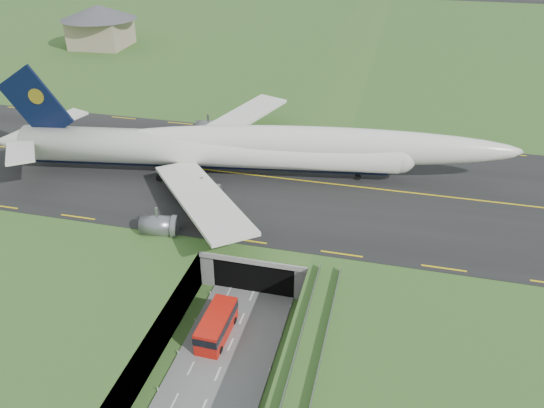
# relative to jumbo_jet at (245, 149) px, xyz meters

# --- Properties ---
(ground) EXTENTS (900.00, 900.00, 0.00)m
(ground) POSITION_rel_jumbo_jet_xyz_m (8.27, -32.64, -11.44)
(ground) COLOR #2D5622
(ground) RESTS_ON ground
(airfield_deck) EXTENTS (800.00, 800.00, 6.00)m
(airfield_deck) POSITION_rel_jumbo_jet_xyz_m (8.27, -32.64, -8.44)
(airfield_deck) COLOR gray
(airfield_deck) RESTS_ON ground
(trench_road) EXTENTS (12.00, 75.00, 0.20)m
(trench_road) POSITION_rel_jumbo_jet_xyz_m (8.27, -40.14, -11.34)
(trench_road) COLOR slate
(trench_road) RESTS_ON ground
(taxiway) EXTENTS (800.00, 44.00, 0.18)m
(taxiway) POSITION_rel_jumbo_jet_xyz_m (8.27, 0.36, -5.35)
(taxiway) COLOR black
(taxiway) RESTS_ON airfield_deck
(tunnel_portal) EXTENTS (17.00, 22.30, 6.00)m
(tunnel_portal) POSITION_rel_jumbo_jet_xyz_m (8.27, -15.93, -8.10)
(tunnel_portal) COLOR gray
(tunnel_portal) RESTS_ON ground
(jumbo_jet) EXTENTS (94.70, 60.37, 20.21)m
(jumbo_jet) POSITION_rel_jumbo_jet_xyz_m (0.00, 0.00, 0.00)
(jumbo_jet) COLOR white
(jumbo_jet) RESTS_ON ground
(shuttle_tram) EXTENTS (3.41, 8.51, 3.42)m
(shuttle_tram) POSITION_rel_jumbo_jet_xyz_m (6.05, -34.44, -9.57)
(shuttle_tram) COLOR red
(shuttle_tram) RESTS_ON ground
(service_building) EXTENTS (26.82, 26.82, 13.75)m
(service_building) POSITION_rel_jumbo_jet_xyz_m (-75.66, 82.92, 2.71)
(service_building) COLOR tan
(service_building) RESTS_ON ground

